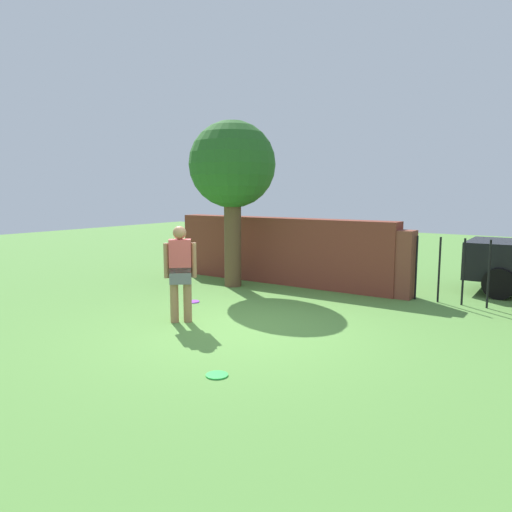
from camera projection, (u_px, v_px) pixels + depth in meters
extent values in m
plane|color=#568C3D|center=(242.00, 328.00, 7.71)|extent=(40.00, 40.00, 0.00)
cube|color=brown|center=(281.00, 251.00, 11.47)|extent=(5.67, 0.50, 1.56)
cylinder|color=brown|center=(233.00, 238.00, 11.03)|extent=(0.39, 0.39, 2.25)
sphere|color=#286023|center=(232.00, 164.00, 10.81)|extent=(1.96, 1.96, 1.96)
cylinder|color=#9E704C|center=(174.00, 297.00, 8.02)|extent=(0.14, 0.14, 0.85)
cylinder|color=#9E704C|center=(188.00, 297.00, 8.05)|extent=(0.14, 0.14, 0.85)
cube|color=slate|center=(180.00, 275.00, 7.98)|extent=(0.42, 0.40, 0.28)
cube|color=#CC4C4C|center=(180.00, 256.00, 7.94)|extent=(0.42, 0.40, 0.55)
sphere|color=#9E704C|center=(180.00, 233.00, 7.89)|extent=(0.22, 0.22, 0.22)
cylinder|color=#9E704C|center=(166.00, 261.00, 7.92)|extent=(0.09, 0.09, 0.58)
cylinder|color=#9E704C|center=(194.00, 260.00, 7.98)|extent=(0.09, 0.09, 0.58)
cube|color=brown|center=(403.00, 264.00, 9.85)|extent=(0.44, 0.44, 1.40)
cylinder|color=black|center=(416.00, 268.00, 9.71)|extent=(0.04, 0.04, 1.30)
cylinder|color=black|center=(439.00, 270.00, 9.46)|extent=(0.04, 0.04, 1.30)
cylinder|color=black|center=(463.00, 272.00, 9.22)|extent=(0.04, 0.04, 1.30)
cylinder|color=black|center=(489.00, 274.00, 8.97)|extent=(0.04, 0.04, 1.30)
cylinder|color=black|center=(499.00, 284.00, 9.77)|extent=(0.64, 0.23, 0.64)
cylinder|color=black|center=(508.00, 272.00, 11.18)|extent=(0.64, 0.23, 0.64)
cylinder|color=green|center=(217.00, 375.00, 5.72)|extent=(0.27, 0.27, 0.02)
cylinder|color=purple|center=(193.00, 302.00, 9.54)|extent=(0.27, 0.27, 0.02)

